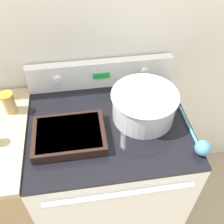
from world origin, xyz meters
The scene contains 7 objects.
kitchen_wall centered at (0.00, 0.69, 1.25)m, with size 8.00×0.05×2.50m.
stove_range centered at (0.00, 0.33, 0.46)m, with size 0.80×0.68×0.92m.
control_panel centered at (0.00, 0.63, 1.00)m, with size 0.80×0.07×0.16m.
mixing_bowl centered at (0.18, 0.35, 1.01)m, with size 0.32×0.32×0.15m.
casserole_dish centered at (-0.19, 0.26, 0.95)m, with size 0.33×0.25×0.05m.
ladle centered at (0.38, 0.11, 0.96)m, with size 0.07×0.32×0.07m.
spice_jar_orange_cap centered at (-0.48, 0.47, 0.99)m, with size 0.07×0.07×0.11m.
Camera 1 is at (-0.11, -0.53, 1.89)m, focal length 42.00 mm.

